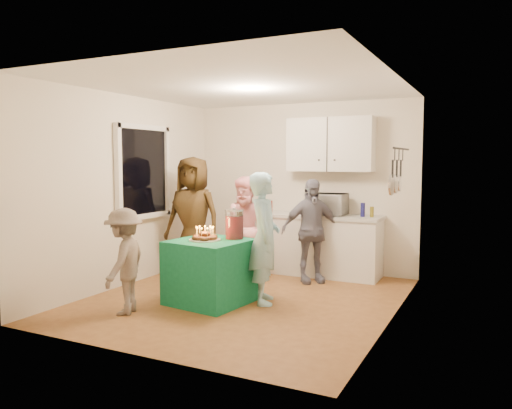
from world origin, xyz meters
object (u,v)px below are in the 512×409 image
at_px(counter, 307,245).
at_px(party_table, 210,271).
at_px(woman_back_right, 311,231).
at_px(child_near_left, 124,261).
at_px(man_birthday, 264,238).
at_px(woman_back_left, 193,217).
at_px(woman_back_center, 248,230).
at_px(punch_jar, 234,225).
at_px(microwave, 326,204).

bearing_deg(counter, party_table, -103.88).
height_order(woman_back_right, child_near_left, woman_back_right).
distance_m(counter, man_birthday, 1.75).
relative_size(woman_back_left, woman_back_right, 1.21).
xyz_separation_m(man_birthday, woman_back_left, (-1.52, 0.77, 0.10)).
bearing_deg(party_table, counter, 76.12).
bearing_deg(woman_back_right, counter, 75.32).
bearing_deg(child_near_left, woman_back_center, 146.37).
height_order(punch_jar, woman_back_center, woman_back_center).
relative_size(microwave, man_birthday, 0.37).
bearing_deg(microwave, woman_back_center, -134.64).
xyz_separation_m(counter, woman_back_left, (-1.43, -0.94, 0.45)).
xyz_separation_m(party_table, child_near_left, (-0.64, -0.79, 0.21)).
distance_m(microwave, woman_back_left, 1.98).
height_order(party_table, punch_jar, punch_jar).
bearing_deg(woman_back_center, party_table, -101.37).
xyz_separation_m(microwave, woman_back_left, (-1.73, -0.94, -0.18)).
bearing_deg(child_near_left, party_table, 124.17).
distance_m(woman_back_right, child_near_left, 2.67).
bearing_deg(party_table, punch_jar, 49.02).
xyz_separation_m(party_table, punch_jar, (0.20, 0.24, 0.55)).
height_order(counter, party_table, counter).
xyz_separation_m(party_table, woman_back_left, (-0.93, 1.06, 0.50)).
xyz_separation_m(counter, child_near_left, (-1.13, -2.79, 0.16)).
height_order(party_table, man_birthday, man_birthday).
relative_size(counter, punch_jar, 6.47).
height_order(counter, man_birthday, man_birthday).
height_order(punch_jar, man_birthday, man_birthday).
bearing_deg(microwave, party_table, -111.78).
bearing_deg(party_table, woman_back_center, 93.38).
relative_size(counter, woman_back_right, 1.51).
xyz_separation_m(party_table, man_birthday, (0.58, 0.28, 0.41)).
relative_size(punch_jar, man_birthday, 0.22).
distance_m(counter, punch_jar, 1.86).
relative_size(party_table, woman_back_left, 0.48).
distance_m(woman_back_center, woman_back_right, 0.88).
xyz_separation_m(woman_back_left, woman_back_center, (0.87, 0.07, -0.14)).
xyz_separation_m(microwave, party_table, (-0.80, -2.00, -0.69)).
height_order(man_birthday, woman_back_right, man_birthday).
bearing_deg(party_table, child_near_left, -128.76).
xyz_separation_m(microwave, man_birthday, (-0.21, -1.72, -0.28)).
height_order(woman_back_left, child_near_left, woman_back_left).
height_order(woman_back_left, woman_back_center, woman_back_left).
bearing_deg(child_near_left, woman_back_left, 172.07).
xyz_separation_m(woman_back_right, child_near_left, (-1.37, -2.29, -0.14)).
distance_m(party_table, woman_back_left, 1.50).
bearing_deg(woman_back_right, party_table, -156.22).
relative_size(party_table, woman_back_center, 0.57).
height_order(microwave, woman_back_left, woman_back_left).
xyz_separation_m(man_birthday, woman_back_center, (-0.65, 0.84, -0.04)).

